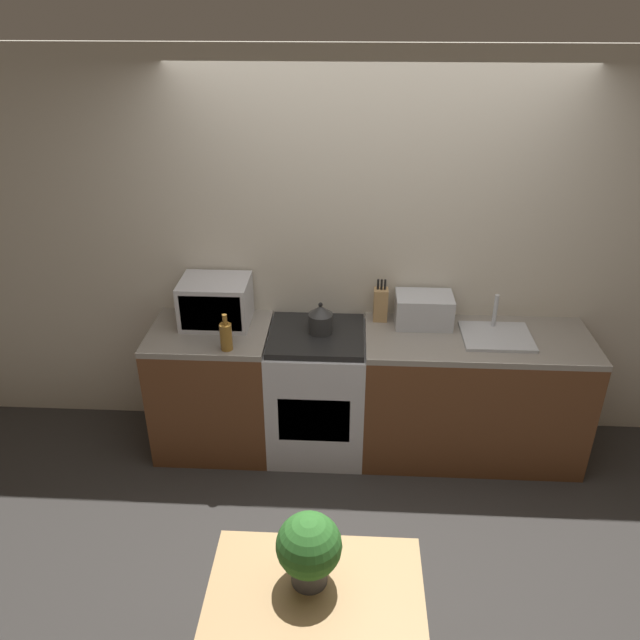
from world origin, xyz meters
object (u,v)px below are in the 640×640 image
stove_range (317,391)px  kettle (320,319)px  toaster_oven (424,310)px  bottle (226,336)px  microwave (216,302)px  dining_table (315,617)px

stove_range → kettle: 0.55m
toaster_oven → bottle: bearing=-162.4°
bottle → stove_range: bearing=22.8°
microwave → kettle: bearing=-7.6°
stove_range → kettle: (0.02, 0.02, 0.55)m
dining_table → kettle: bearing=92.3°
microwave → toaster_oven: (1.36, 0.05, -0.05)m
microwave → dining_table: bearing=-68.8°
kettle → dining_table: 1.92m
stove_range → toaster_oven: 0.91m
kettle → microwave: bearing=172.4°
stove_range → toaster_oven: (0.70, 0.16, 0.56)m
stove_range → toaster_oven: toaster_oven is taller
microwave → stove_range: bearing=-9.7°
stove_range → bottle: (-0.54, -0.23, 0.55)m
bottle → kettle: bearing=23.8°
bottle → toaster_oven: bottle is taller
stove_range → microwave: (-0.67, 0.11, 0.60)m
stove_range → toaster_oven: size_ratio=2.43×
bottle → toaster_oven: (1.24, 0.39, 0.01)m
kettle → microwave: 0.70m
stove_range → bottle: size_ratio=3.75×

